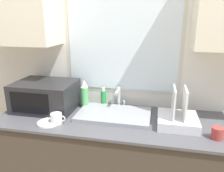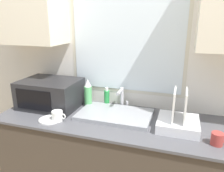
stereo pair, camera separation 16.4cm
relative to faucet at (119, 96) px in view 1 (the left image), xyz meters
The scene contains 11 objects.
countertop 0.60m from the faucet, 86.64° to the right, with size 1.91×0.66×0.89m.
wall_back 0.43m from the faucet, 78.42° to the left, with size 6.00×0.38×2.60m.
sink_basin 0.21m from the faucet, 91.60° to the right, with size 0.59×0.37×0.03m.
faucet is the anchor object (origin of this frame).
microwave 0.64m from the faucet, 165.15° to the right, with size 0.51×0.39×0.25m.
dish_rack 0.55m from the faucet, 26.48° to the right, with size 0.29×0.30×0.29m.
spray_bottle 0.30m from the faucet, 168.61° to the right, with size 0.07×0.07×0.25m.
soap_bottle 0.15m from the faucet, behind, with size 0.05×0.05×0.17m.
mug_near_sink 0.58m from the faucet, 134.65° to the right, with size 0.12×0.09×0.08m.
mug_by_rack 0.84m from the faucet, 28.32° to the right, with size 0.11×0.08×0.08m.
small_plate 0.64m from the faucet, 137.82° to the right, with size 0.17×0.17×0.01m.
Camera 1 is at (0.31, -1.25, 1.65)m, focal length 35.00 mm.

